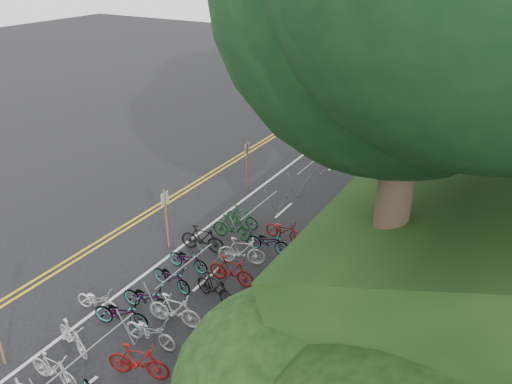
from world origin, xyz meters
TOP-DOWN VIEW (x-y plane):
  - ground at (0.00, 0.00)m, footprint 120.00×120.00m
  - road_markings at (0.63, 10.10)m, footprint 7.47×80.00m
  - red_curb at (5.70, 12.00)m, footprint 0.25×28.00m
  - bike_rack_front at (3.15, -1.26)m, footprint 1.12×3.20m
  - bike_racks_rest at (3.00, 13.00)m, footprint 1.14×23.00m
  - signposts_rest at (0.60, 14.00)m, footprint 0.08×18.40m
  - bike_front at (1.08, 0.83)m, footprint 0.76×1.65m
  - bike_valet at (3.06, 2.42)m, footprint 3.26×12.42m

SIDE VIEW (x-z plane):
  - ground at x=0.00m, z-range 0.00..0.00m
  - road_markings at x=0.63m, z-range 0.00..0.01m
  - red_curb at x=5.70m, z-range 0.00..0.10m
  - bike_front at x=1.08m, z-range 0.00..0.84m
  - bike_valet at x=3.06m, z-range -0.06..1.03m
  - bike_rack_front at x=3.15m, z-range 0.27..1.40m
  - bike_racks_rest at x=3.00m, z-range 0.27..1.44m
  - signposts_rest at x=0.60m, z-range 0.18..2.68m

